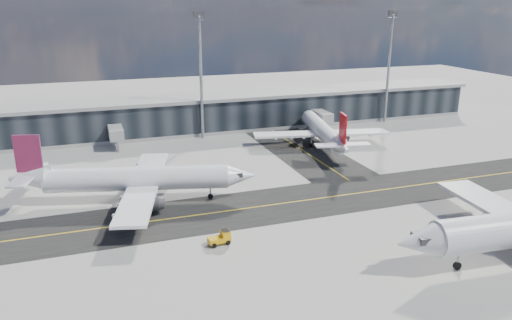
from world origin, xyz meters
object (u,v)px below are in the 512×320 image
object	(u,v)px
airliner_redtail	(323,131)
service_van	(314,130)
airliner_af	(134,179)
baggage_tug	(221,238)

from	to	relation	value
airliner_redtail	service_van	size ratio (longest dim) A/B	6.38
airliner_redtail	service_van	world-z (taller)	airliner_redtail
airliner_af	airliner_redtail	xyz separation A→B (m)	(42.92, 18.93, -0.28)
service_van	airliner_redtail	bearing A→B (deg)	-116.64
airliner_af	service_van	bearing A→B (deg)	137.34
airliner_redtail	airliner_af	bearing A→B (deg)	-144.02
airliner_af	service_van	xyz separation A→B (m)	(46.18, 30.08, -3.00)
airliner_redtail	baggage_tug	world-z (taller)	airliner_redtail
airliner_af	airliner_redtail	distance (m)	46.92
baggage_tug	service_van	distance (m)	61.58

